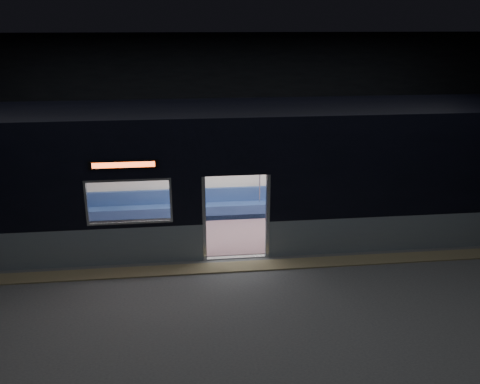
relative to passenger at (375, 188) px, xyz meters
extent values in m
cube|color=#47494C|center=(-4.29, -3.55, -0.76)|extent=(24.00, 14.00, 0.01)
cube|color=black|center=(-4.29, -3.55, 4.23)|extent=(24.00, 14.00, 0.04)
cube|color=black|center=(-4.29, 3.43, 1.75)|extent=(24.00, 0.04, 5.00)
cube|color=#8C7F59|center=(-4.29, -3.00, -0.74)|extent=(22.80, 0.50, 0.03)
cube|color=gray|center=(-9.14, -2.49, -0.30)|extent=(8.30, 0.12, 0.90)
cube|color=gray|center=(0.56, -2.49, -0.30)|extent=(8.30, 0.12, 0.90)
cube|color=black|center=(-9.14, -2.49, 1.30)|extent=(8.30, 0.12, 2.30)
cube|color=black|center=(0.56, -2.49, 1.30)|extent=(8.30, 0.12, 2.30)
cube|color=black|center=(-4.29, -2.49, 1.87)|extent=(1.40, 0.12, 1.15)
cube|color=#B7BABC|center=(-5.03, -2.49, 0.27)|extent=(0.08, 0.14, 2.05)
cube|color=#B7BABC|center=(-3.55, -2.49, 0.27)|extent=(0.08, 0.14, 2.05)
cube|color=black|center=(-6.74, -2.57, 1.64)|extent=(1.50, 0.04, 0.18)
cube|color=#F04B1A|center=(-6.74, -2.58, 1.64)|extent=(1.34, 0.03, 0.12)
cube|color=silver|center=(-4.29, 0.39, 0.85)|extent=(18.00, 0.12, 3.20)
cube|color=black|center=(-4.29, -1.05, 2.52)|extent=(18.00, 3.00, 0.15)
cube|color=gray|center=(-4.29, -1.05, -0.73)|extent=(17.76, 2.76, 0.04)
cube|color=silver|center=(-4.29, -1.05, 1.60)|extent=(17.76, 2.76, 0.10)
cube|color=#2C4980|center=(-4.29, 0.07, -0.51)|extent=(11.00, 0.48, 0.41)
cube|color=#2C4980|center=(-4.29, 0.26, -0.10)|extent=(11.00, 0.10, 0.40)
cube|color=#78575A|center=(-7.59, -2.14, -0.51)|extent=(4.40, 0.48, 0.41)
cube|color=#78575A|center=(-0.99, -2.14, -0.51)|extent=(4.40, 0.48, 0.41)
cylinder|color=silver|center=(-5.24, -2.18, 0.42)|extent=(0.04, 0.04, 2.26)
cylinder|color=silver|center=(-5.24, 0.08, 0.42)|extent=(0.04, 0.04, 2.26)
cylinder|color=silver|center=(-3.34, -2.18, 0.42)|extent=(0.04, 0.04, 2.26)
cylinder|color=silver|center=(-3.34, 0.08, 0.42)|extent=(0.04, 0.04, 2.26)
cylinder|color=silver|center=(-4.29, 0.03, 1.20)|extent=(11.00, 0.03, 0.03)
cube|color=black|center=(-0.09, -0.13, -0.23)|extent=(0.15, 0.41, 0.14)
cube|color=black|center=(0.09, -0.13, -0.23)|extent=(0.15, 0.41, 0.14)
cylinder|color=black|center=(-0.09, -0.32, -0.50)|extent=(0.10, 0.10, 0.43)
cylinder|color=black|center=(0.09, -0.32, -0.50)|extent=(0.10, 0.10, 0.43)
cube|color=#DE6778|center=(0.00, 0.04, -0.22)|extent=(0.35, 0.19, 0.18)
cylinder|color=#DE6778|center=(0.00, 0.07, 0.09)|extent=(0.34, 0.34, 0.46)
sphere|color=tan|center=(0.00, 0.05, 0.42)|extent=(0.19, 0.19, 0.19)
sphere|color=black|center=(0.00, 0.08, 0.45)|extent=(0.19, 0.19, 0.19)
cube|color=black|center=(-0.04, -0.20, -0.10)|extent=(0.32, 0.30, 0.12)
cube|color=white|center=(-0.55, 0.31, 0.76)|extent=(1.12, 0.03, 0.73)
camera|label=1|loc=(-5.47, -13.35, 4.57)|focal=38.00mm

